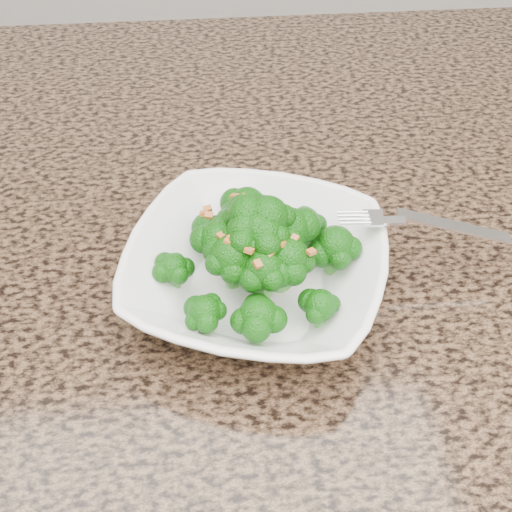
{
  "coord_description": "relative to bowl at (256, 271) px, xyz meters",
  "views": [
    {
      "loc": [
        0.06,
        -0.22,
        1.37
      ],
      "look_at": [
        0.1,
        0.2,
        0.95
      ],
      "focal_mm": 45.0,
      "sensor_mm": 36.0,
      "label": 1
    }
  ],
  "objects": [
    {
      "name": "granite_counter",
      "position": [
        -0.1,
        0.1,
        -0.04
      ],
      "size": [
        1.64,
        1.04,
        0.03
      ],
      "primitive_type": "cube",
      "color": "brown",
      "rests_on": "cabinet"
    },
    {
      "name": "garlic_topping",
      "position": [
        0.0,
        0.0,
        0.1
      ],
      "size": [
        0.13,
        0.13,
        0.01
      ],
      "primitive_type": null,
      "color": "#B7692C",
      "rests_on": "broccoli_pile"
    },
    {
      "name": "cabinet",
      "position": [
        -0.1,
        0.1,
        -0.49
      ],
      "size": [
        1.55,
        0.95,
        0.87
      ],
      "primitive_type": "cube",
      "color": "#362516",
      "rests_on": "ground"
    },
    {
      "name": "bowl",
      "position": [
        0.0,
        0.0,
        0.0
      ],
      "size": [
        0.31,
        0.31,
        0.06
      ],
      "primitive_type": "imported",
      "rotation": [
        0.0,
        0.0,
        -0.32
      ],
      "color": "white",
      "rests_on": "granite_counter"
    },
    {
      "name": "fork",
      "position": [
        0.14,
        0.02,
        0.04
      ],
      "size": [
        0.19,
        0.06,
        0.01
      ],
      "primitive_type": null,
      "rotation": [
        0.0,
        0.0,
        -0.18
      ],
      "color": "silver",
      "rests_on": "bowl"
    },
    {
      "name": "broccoli_pile",
      "position": [
        0.0,
        0.0,
        0.06
      ],
      "size": [
        0.21,
        0.21,
        0.07
      ],
      "primitive_type": null,
      "color": "#10570A",
      "rests_on": "bowl"
    }
  ]
}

